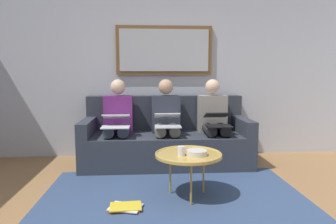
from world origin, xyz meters
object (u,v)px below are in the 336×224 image
object	(u,v)px
laptop_black	(218,120)
magazine_stack	(125,207)
person_left	(214,119)
laptop_white	(116,121)
framed_mirror	(164,50)
coffee_table	(188,155)
cup	(181,151)
couch	(166,140)
bowl	(196,153)
person_right	(118,120)
laptop_silver	(167,120)
person_middle	(166,119)

from	to	relation	value
laptop_black	magazine_stack	xyz separation A→B (m)	(1.09, 1.16, -0.61)
person_left	laptop_white	bearing A→B (deg)	10.60
laptop_white	magazine_stack	bearing A→B (deg)	99.18
framed_mirror	person_left	bearing A→B (deg)	144.47
coffee_table	cup	world-z (taller)	cup
couch	laptop_white	size ratio (longest dim) A/B	6.07
bowl	person_right	size ratio (longest dim) A/B	0.18
laptop_black	person_right	xyz separation A→B (m)	(1.28, -0.23, -0.02)
coffee_table	cup	distance (m)	0.12
couch	person_left	size ratio (longest dim) A/B	1.93
couch	cup	size ratio (longest dim) A/B	24.44
coffee_table	laptop_silver	distance (m)	0.95
laptop_white	framed_mirror	bearing A→B (deg)	-132.58
laptop_black	person_middle	size ratio (longest dim) A/B	0.34
person_middle	laptop_white	distance (m)	0.68
person_right	laptop_white	size ratio (longest dim) A/B	3.15
cup	laptop_black	size ratio (longest dim) A/B	0.23
framed_mirror	bowl	bearing A→B (deg)	97.30
laptop_white	couch	bearing A→B (deg)	-154.29
couch	laptop_silver	size ratio (longest dim) A/B	5.75
framed_mirror	laptop_white	size ratio (longest dim) A/B	3.82
cup	laptop_silver	bearing A→B (deg)	-86.08
person_middle	laptop_white	size ratio (longest dim) A/B	3.15
framed_mirror	laptop_white	bearing A→B (deg)	47.42
coffee_table	cup	size ratio (longest dim) A/B	7.26
couch	bowl	bearing A→B (deg)	99.48
couch	laptop_white	bearing A→B (deg)	25.71
laptop_black	person_right	bearing A→B (deg)	-10.27
person_left	magazine_stack	xyz separation A→B (m)	(1.09, 1.39, -0.59)
coffee_table	person_left	world-z (taller)	person_left
laptop_black	magazine_stack	size ratio (longest dim) A/B	1.18
couch	laptop_silver	distance (m)	0.44
cup	laptop_black	distance (m)	1.15
bowl	laptop_white	size ratio (longest dim) A/B	0.55
bowl	laptop_silver	bearing A→B (deg)	-77.69
framed_mirror	person_right	size ratio (longest dim) A/B	1.21
person_left	laptop_black	world-z (taller)	person_left
cup	laptop_white	size ratio (longest dim) A/B	0.25
bowl	cup	bearing A→B (deg)	0.73
person_left	person_right	size ratio (longest dim) A/B	1.00
coffee_table	laptop_white	bearing A→B (deg)	-49.18
bowl	person_middle	bearing A→B (deg)	-79.99
person_right	magazine_stack	size ratio (longest dim) A/B	3.50
cup	laptop_white	xyz separation A→B (m)	(0.71, -0.98, 0.15)
laptop_white	magazine_stack	xyz separation A→B (m)	(-0.19, 1.15, -0.61)
person_middle	laptop_black	bearing A→B (deg)	160.08
person_middle	person_right	distance (m)	0.64
person_middle	laptop_white	world-z (taller)	person_middle
couch	magazine_stack	xyz separation A→B (m)	(0.45, 1.46, -0.29)
cup	couch	bearing A→B (deg)	-86.99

